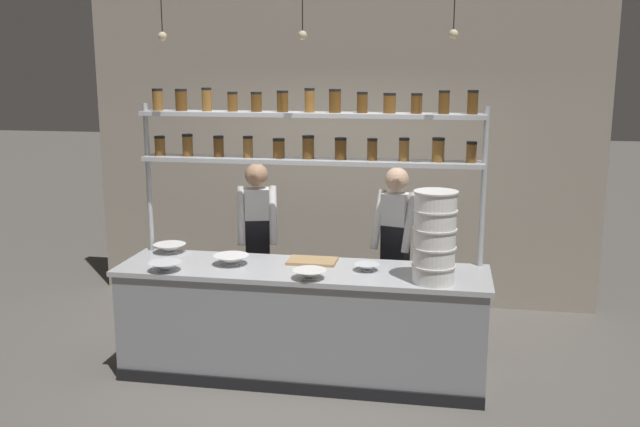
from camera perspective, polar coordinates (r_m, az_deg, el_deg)
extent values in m
plane|color=#5B5651|center=(6.07, -1.44, -12.76)|extent=(40.00, 40.00, 0.00)
cube|color=#9E9384|center=(7.58, 1.60, 5.16)|extent=(5.39, 0.12, 3.29)
cube|color=gray|center=(5.90, -1.46, -8.87)|extent=(2.93, 0.72, 0.88)
cube|color=#ADAFB5|center=(5.76, -1.48, -4.58)|extent=(2.99, 0.76, 0.04)
cube|color=black|center=(5.73, -2.20, -13.79)|extent=(2.93, 0.03, 0.10)
cylinder|color=#ADAFB5|center=(6.43, -13.35, -1.28)|extent=(0.04, 0.04, 2.21)
cylinder|color=#ADAFB5|center=(5.92, 12.75, -2.39)|extent=(0.04, 0.04, 2.21)
cube|color=#ADAFB5|center=(5.90, -0.88, 4.23)|extent=(2.83, 0.28, 0.04)
cylinder|color=brown|center=(6.26, -12.68, 5.23)|extent=(0.09, 0.09, 0.15)
cylinder|color=black|center=(6.26, -12.71, 5.98)|extent=(0.09, 0.09, 0.02)
cylinder|color=brown|center=(6.17, -10.54, 5.31)|extent=(0.09, 0.09, 0.17)
cylinder|color=black|center=(6.16, -10.57, 6.17)|extent=(0.09, 0.09, 0.02)
cylinder|color=#513314|center=(6.08, -8.11, 5.25)|extent=(0.09, 0.09, 0.16)
cylinder|color=black|center=(6.07, -8.13, 6.08)|extent=(0.09, 0.09, 0.02)
cylinder|color=brown|center=(6.01, -5.78, 5.24)|extent=(0.08, 0.08, 0.16)
cylinder|color=black|center=(6.00, -5.80, 6.09)|extent=(0.08, 0.08, 0.02)
cylinder|color=brown|center=(5.94, -3.32, 5.14)|extent=(0.10, 0.10, 0.14)
cylinder|color=black|center=(5.93, -3.32, 5.92)|extent=(0.10, 0.10, 0.02)
cylinder|color=brown|center=(5.88, -0.95, 5.23)|extent=(0.10, 0.10, 0.17)
cylinder|color=black|center=(5.87, -0.95, 6.16)|extent=(0.10, 0.10, 0.02)
cylinder|color=#513314|center=(5.84, 1.66, 5.11)|extent=(0.10, 0.10, 0.16)
cylinder|color=black|center=(5.83, 1.67, 5.99)|extent=(0.10, 0.10, 0.02)
cylinder|color=brown|center=(5.81, 4.20, 5.04)|extent=(0.08, 0.08, 0.16)
cylinder|color=black|center=(5.80, 4.21, 5.92)|extent=(0.08, 0.08, 0.02)
cylinder|color=brown|center=(5.79, 6.73, 5.01)|extent=(0.08, 0.08, 0.17)
cylinder|color=black|center=(5.78, 6.75, 5.93)|extent=(0.08, 0.08, 0.02)
cylinder|color=brown|center=(5.78, 9.44, 4.95)|extent=(0.10, 0.10, 0.17)
cylinder|color=black|center=(5.77, 9.47, 5.90)|extent=(0.10, 0.10, 0.02)
cylinder|color=brown|center=(5.78, 12.01, 4.73)|extent=(0.08, 0.08, 0.15)
cylinder|color=black|center=(5.77, 12.05, 5.55)|extent=(0.08, 0.08, 0.02)
cube|color=#ADAFB5|center=(5.86, -0.89, 7.93)|extent=(2.83, 0.28, 0.04)
cylinder|color=brown|center=(6.23, -12.86, 8.79)|extent=(0.09, 0.09, 0.16)
cylinder|color=black|center=(6.23, -12.90, 9.63)|extent=(0.09, 0.09, 0.02)
cylinder|color=#513314|center=(6.16, -11.04, 8.83)|extent=(0.10, 0.10, 0.16)
cylinder|color=black|center=(6.15, -11.08, 9.67)|extent=(0.10, 0.10, 0.02)
cylinder|color=brown|center=(6.08, -9.05, 8.92)|extent=(0.08, 0.08, 0.17)
cylinder|color=black|center=(6.07, -9.08, 9.83)|extent=(0.08, 0.08, 0.02)
cylinder|color=brown|center=(6.01, -7.01, 8.79)|extent=(0.08, 0.08, 0.14)
cylinder|color=black|center=(6.01, -7.03, 9.56)|extent=(0.08, 0.08, 0.02)
cylinder|color=#513314|center=(5.95, -5.11, 8.80)|extent=(0.09, 0.09, 0.14)
cylinder|color=black|center=(5.95, -5.13, 9.58)|extent=(0.09, 0.09, 0.02)
cylinder|color=#513314|center=(5.90, -3.01, 8.87)|extent=(0.09, 0.09, 0.15)
cylinder|color=black|center=(5.89, -3.02, 9.71)|extent=(0.10, 0.10, 0.02)
cylinder|color=brown|center=(5.85, -0.84, 8.96)|extent=(0.08, 0.08, 0.18)
cylinder|color=black|center=(5.85, -0.84, 9.91)|extent=(0.08, 0.08, 0.02)
cylinder|color=#513314|center=(5.81, 1.20, 8.91)|extent=(0.10, 0.10, 0.17)
cylinder|color=black|center=(5.81, 1.21, 9.84)|extent=(0.10, 0.10, 0.02)
cylinder|color=#513314|center=(5.79, 3.40, 8.77)|extent=(0.09, 0.09, 0.15)
cylinder|color=black|center=(5.78, 3.41, 9.60)|extent=(0.09, 0.09, 0.02)
cylinder|color=brown|center=(5.76, 5.58, 8.69)|extent=(0.10, 0.10, 0.14)
cylinder|color=black|center=(5.76, 5.60, 9.49)|extent=(0.10, 0.10, 0.02)
cylinder|color=#513314|center=(5.75, 7.73, 8.63)|extent=(0.09, 0.09, 0.14)
cylinder|color=black|center=(5.75, 7.75, 9.43)|extent=(0.09, 0.09, 0.02)
cylinder|color=#513314|center=(5.74, 9.89, 8.68)|extent=(0.09, 0.09, 0.16)
cylinder|color=black|center=(5.74, 9.92, 9.59)|extent=(0.09, 0.09, 0.02)
cylinder|color=#513314|center=(5.75, 12.11, 8.61)|extent=(0.08, 0.08, 0.17)
cylinder|color=black|center=(5.74, 12.15, 9.53)|extent=(0.09, 0.09, 0.02)
cylinder|color=black|center=(6.74, -5.61, -6.64)|extent=(0.11, 0.11, 0.80)
cylinder|color=black|center=(6.74, -4.24, -6.61)|extent=(0.11, 0.11, 0.80)
cube|color=black|center=(6.58, -5.02, -1.90)|extent=(0.26, 0.22, 0.35)
cube|color=white|center=(6.51, -5.07, 0.78)|extent=(0.26, 0.23, 0.28)
sphere|color=#A37A5B|center=(6.47, -5.11, 3.10)|extent=(0.21, 0.21, 0.21)
cylinder|color=white|center=(6.47, -6.33, -0.17)|extent=(0.13, 0.26, 0.52)
cylinder|color=white|center=(6.47, -3.77, -0.13)|extent=(0.13, 0.26, 0.52)
cylinder|color=black|center=(6.56, 5.29, -7.15)|extent=(0.11, 0.11, 0.79)
cylinder|color=black|center=(6.51, 6.60, -7.34)|extent=(0.11, 0.11, 0.79)
cube|color=black|center=(6.37, 6.05, -2.40)|extent=(0.26, 0.23, 0.34)
cube|color=white|center=(6.30, 6.11, 0.36)|extent=(0.26, 0.24, 0.28)
sphere|color=tan|center=(6.26, 6.17, 2.74)|extent=(0.21, 0.21, 0.21)
cylinder|color=white|center=(6.32, 4.67, -0.46)|extent=(0.14, 0.25, 0.52)
cylinder|color=white|center=(6.22, 7.14, -0.72)|extent=(0.14, 0.25, 0.52)
cylinder|color=white|center=(5.43, 9.05, -4.82)|extent=(0.31, 0.31, 0.13)
cylinder|color=silver|center=(5.41, 9.08, -4.11)|extent=(0.33, 0.33, 0.01)
cylinder|color=white|center=(5.39, 9.10, -3.40)|extent=(0.31, 0.31, 0.13)
cylinder|color=silver|center=(5.37, 9.13, -2.68)|extent=(0.33, 0.33, 0.01)
cylinder|color=white|center=(5.36, 9.15, -1.96)|extent=(0.31, 0.31, 0.13)
cylinder|color=silver|center=(5.34, 9.17, -1.23)|extent=(0.33, 0.33, 0.01)
cylinder|color=white|center=(5.32, 9.20, -0.49)|extent=(0.31, 0.31, 0.13)
cylinder|color=silver|center=(5.31, 9.22, 0.24)|extent=(0.33, 0.33, 0.01)
cylinder|color=white|center=(5.30, 9.25, 0.98)|extent=(0.31, 0.31, 0.13)
cylinder|color=silver|center=(5.28, 9.27, 1.73)|extent=(0.33, 0.33, 0.01)
cube|color=#A88456|center=(5.91, -0.61, -3.82)|extent=(0.40, 0.26, 0.02)
cylinder|color=silver|center=(5.47, -0.84, -5.19)|extent=(0.12, 0.12, 0.01)
cone|color=silver|center=(5.46, -0.84, -4.89)|extent=(0.26, 0.26, 0.07)
cylinder|color=silver|center=(5.80, -12.28, -4.46)|extent=(0.12, 0.12, 0.01)
cone|color=silver|center=(5.79, -12.29, -4.17)|extent=(0.27, 0.27, 0.07)
cylinder|color=silver|center=(5.69, 3.76, -4.52)|extent=(0.09, 0.09, 0.01)
cone|color=silver|center=(5.68, 3.77, -4.31)|extent=(0.20, 0.20, 0.06)
cylinder|color=white|center=(6.35, -11.91, -3.02)|extent=(0.13, 0.13, 0.01)
cone|color=white|center=(6.34, -11.92, -2.74)|extent=(0.28, 0.28, 0.08)
cylinder|color=white|center=(5.89, -7.12, -4.03)|extent=(0.13, 0.13, 0.01)
cone|color=white|center=(5.88, -7.13, -3.71)|extent=(0.29, 0.29, 0.08)
cylinder|color=#334C70|center=(5.66, 8.78, -4.26)|extent=(0.08, 0.08, 0.10)
cylinder|color=black|center=(5.86, -12.60, 16.12)|extent=(0.01, 0.01, 0.50)
sphere|color=#F9E5B2|center=(5.85, -12.49, 13.68)|extent=(0.07, 0.07, 0.07)
cylinder|color=black|center=(5.54, -1.42, 16.66)|extent=(0.01, 0.01, 0.50)
sphere|color=#F9E5B2|center=(5.52, -1.41, 14.07)|extent=(0.07, 0.07, 0.07)
sphere|color=#F9E5B2|center=(5.41, 10.63, 13.93)|extent=(0.07, 0.07, 0.07)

